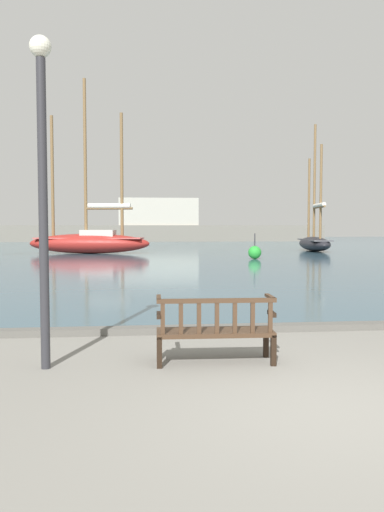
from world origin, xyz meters
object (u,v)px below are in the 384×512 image
lamp_post (42,170)px  sailboat_outer_port (90,239)px  park_bench (215,329)px  sailboat_nearest_starboard (314,240)px  channel_buoy (255,252)px

lamp_post → sailboat_outer_port: bearing=94.7°
lamp_post → park_bench: bearing=0.7°
sailboat_nearest_starboard → sailboat_outer_port: 16.44m
sailboat_outer_port → channel_buoy: bearing=-35.2°
park_bench → channel_buoy: size_ratio=1.12×
sailboat_nearest_starboard → sailboat_outer_port: sailboat_outer_port is taller
channel_buoy → sailboat_outer_port: bearing=144.8°
lamp_post → sailboat_nearest_starboard: bearing=64.5°
sailboat_outer_port → lamp_post: bearing=-85.3°
park_bench → lamp_post: bearing=-179.3°
channel_buoy → lamp_post: bearing=-110.0°
sailboat_nearest_starboard → channel_buoy: bearing=-126.7°
park_bench → sailboat_outer_port: bearing=99.3°
park_bench → sailboat_nearest_starboard: (11.82, 29.45, 0.40)m
sailboat_outer_port → lamp_post: 27.75m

